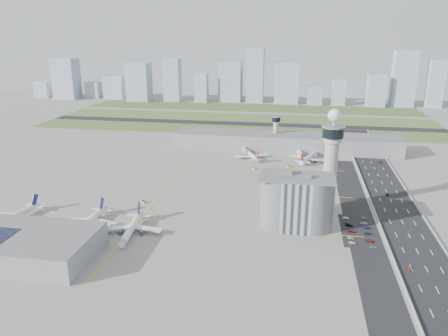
% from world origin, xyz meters
% --- Properties ---
extents(ground, '(1000.00, 1000.00, 0.00)m').
position_xyz_m(ground, '(0.00, 0.00, 0.00)').
color(ground, gray).
extents(grass_strip_0, '(480.00, 50.00, 0.08)m').
position_xyz_m(grass_strip_0, '(-20.00, 225.00, 0.04)').
color(grass_strip_0, '#576D33').
rests_on(grass_strip_0, ground).
extents(grass_strip_1, '(480.00, 60.00, 0.08)m').
position_xyz_m(grass_strip_1, '(-20.00, 300.00, 0.04)').
color(grass_strip_1, '#536E34').
rests_on(grass_strip_1, ground).
extents(grass_strip_2, '(480.00, 70.00, 0.08)m').
position_xyz_m(grass_strip_2, '(-20.00, 380.00, 0.04)').
color(grass_strip_2, '#49632E').
rests_on(grass_strip_2, ground).
extents(runway, '(480.00, 22.00, 0.10)m').
position_xyz_m(runway, '(-20.00, 262.00, 0.06)').
color(runway, black).
rests_on(runway, ground).
extents(highway, '(28.00, 500.00, 0.10)m').
position_xyz_m(highway, '(115.00, 0.00, 0.05)').
color(highway, black).
rests_on(highway, ground).
extents(barrier_left, '(0.60, 500.00, 1.20)m').
position_xyz_m(barrier_left, '(101.00, 0.00, 0.60)').
color(barrier_left, '#9E9E99').
rests_on(barrier_left, ground).
extents(barrier_right, '(0.60, 500.00, 1.20)m').
position_xyz_m(barrier_right, '(129.00, 0.00, 0.60)').
color(barrier_right, '#9E9E99').
rests_on(barrier_right, ground).
extents(landside_road, '(18.00, 260.00, 0.08)m').
position_xyz_m(landside_road, '(90.00, -10.00, 0.04)').
color(landside_road, black).
rests_on(landside_road, ground).
extents(parking_lot, '(20.00, 44.00, 0.10)m').
position_xyz_m(parking_lot, '(88.00, -22.00, 0.05)').
color(parking_lot, black).
rests_on(parking_lot, ground).
extents(taxiway_line_h_0, '(260.00, 0.60, 0.01)m').
position_xyz_m(taxiway_line_h_0, '(-40.00, -30.00, 0.01)').
color(taxiway_line_h_0, yellow).
rests_on(taxiway_line_h_0, ground).
extents(taxiway_line_h_1, '(260.00, 0.60, 0.01)m').
position_xyz_m(taxiway_line_h_1, '(-40.00, 30.00, 0.01)').
color(taxiway_line_h_1, yellow).
rests_on(taxiway_line_h_1, ground).
extents(taxiway_line_h_2, '(260.00, 0.60, 0.01)m').
position_xyz_m(taxiway_line_h_2, '(-40.00, 90.00, 0.01)').
color(taxiway_line_h_2, yellow).
rests_on(taxiway_line_h_2, ground).
extents(taxiway_line_v, '(0.60, 260.00, 0.01)m').
position_xyz_m(taxiway_line_v, '(-40.00, 30.00, 0.01)').
color(taxiway_line_v, yellow).
rests_on(taxiway_line_v, ground).
extents(control_tower, '(14.00, 14.00, 64.50)m').
position_xyz_m(control_tower, '(72.00, 8.00, 35.04)').
color(control_tower, '#ADAAA5').
rests_on(control_tower, ground).
extents(secondary_tower, '(8.60, 8.60, 31.90)m').
position_xyz_m(secondary_tower, '(30.00, 150.00, 18.80)').
color(secondary_tower, '#ADAAA5').
rests_on(secondary_tower, ground).
extents(admin_building, '(42.00, 24.00, 33.50)m').
position_xyz_m(admin_building, '(51.99, -22.00, 15.30)').
color(admin_building, '#B2B2B7').
rests_on(admin_building, ground).
extents(terminal_pier, '(210.00, 32.00, 15.80)m').
position_xyz_m(terminal_pier, '(40.00, 148.00, 7.90)').
color(terminal_pier, gray).
rests_on(terminal_pier, ground).
extents(near_terminal, '(84.00, 42.00, 13.00)m').
position_xyz_m(near_terminal, '(-88.07, -82.02, 6.43)').
color(near_terminal, gray).
rests_on(near_terminal, ground).
extents(airplane_near_a, '(40.07, 44.66, 10.91)m').
position_xyz_m(airplane_near_a, '(-113.65, -43.57, 5.45)').
color(airplane_near_a, white).
rests_on(airplane_near_a, ground).
extents(airplane_near_b, '(33.11, 38.95, 10.90)m').
position_xyz_m(airplane_near_b, '(-66.11, -42.41, 5.45)').
color(airplane_near_b, white).
rests_on(airplane_near_b, ground).
extents(airplane_near_c, '(39.58, 45.07, 11.60)m').
position_xyz_m(airplane_near_c, '(-38.33, -47.97, 5.80)').
color(airplane_near_c, white).
rests_on(airplane_near_c, ground).
extents(airplane_far_a, '(43.50, 46.41, 10.36)m').
position_xyz_m(airplane_far_a, '(10.69, 115.01, 5.18)').
color(airplane_far_a, white).
rests_on(airplane_far_a, ground).
extents(airplane_far_b, '(46.36, 50.03, 11.39)m').
position_xyz_m(airplane_far_b, '(61.63, 114.87, 5.70)').
color(airplane_far_b, white).
rests_on(airplane_far_b, ground).
extents(jet_bridge_near_1, '(5.39, 14.31, 5.70)m').
position_xyz_m(jet_bridge_near_1, '(-83.00, -61.00, 2.85)').
color(jet_bridge_near_1, silver).
rests_on(jet_bridge_near_1, ground).
extents(jet_bridge_near_2, '(5.39, 14.31, 5.70)m').
position_xyz_m(jet_bridge_near_2, '(-53.00, -61.00, 2.85)').
color(jet_bridge_near_2, silver).
rests_on(jet_bridge_near_2, ground).
extents(jet_bridge_far_0, '(5.39, 14.31, 5.70)m').
position_xyz_m(jet_bridge_far_0, '(2.00, 132.00, 2.85)').
color(jet_bridge_far_0, silver).
rests_on(jet_bridge_far_0, ground).
extents(jet_bridge_far_1, '(5.39, 14.31, 5.70)m').
position_xyz_m(jet_bridge_far_1, '(52.00, 132.00, 2.85)').
color(jet_bridge_far_1, silver).
rests_on(jet_bridge_far_1, ground).
extents(tug_0, '(4.19, 3.88, 2.00)m').
position_xyz_m(tug_0, '(-107.07, -45.54, 1.00)').
color(tug_0, '#DCC304').
rests_on(tug_0, ground).
extents(tug_1, '(3.61, 4.02, 1.93)m').
position_xyz_m(tug_1, '(-66.96, -18.47, 0.97)').
color(tug_1, orange).
rests_on(tug_1, ground).
extents(tug_2, '(3.97, 4.27, 2.05)m').
position_xyz_m(tug_2, '(-68.24, -32.05, 1.02)').
color(tug_2, '#D5B008').
rests_on(tug_2, ground).
extents(tug_3, '(2.64, 3.48, 1.86)m').
position_xyz_m(tug_3, '(-47.48, -3.17, 0.93)').
color(tug_3, yellow).
rests_on(tug_3, ground).
extents(tug_4, '(2.88, 3.56, 1.81)m').
position_xyz_m(tug_4, '(17.12, 81.33, 0.90)').
color(tug_4, yellow).
rests_on(tug_4, ground).
extents(tug_5, '(3.62, 3.04, 1.79)m').
position_xyz_m(tug_5, '(45.27, 93.37, 0.89)').
color(tug_5, yellow).
rests_on(tug_5, ground).
extents(car_lot_0, '(3.66, 1.48, 1.25)m').
position_xyz_m(car_lot_0, '(82.66, -39.06, 0.62)').
color(car_lot_0, white).
rests_on(car_lot_0, ground).
extents(car_lot_1, '(3.44, 1.22, 1.13)m').
position_xyz_m(car_lot_1, '(82.58, -33.36, 0.56)').
color(car_lot_1, slate).
rests_on(car_lot_1, ground).
extents(car_lot_2, '(4.29, 2.06, 1.18)m').
position_xyz_m(car_lot_2, '(83.67, -24.84, 0.59)').
color(car_lot_2, maroon).
rests_on(car_lot_2, ground).
extents(car_lot_3, '(4.67, 2.20, 1.32)m').
position_xyz_m(car_lot_3, '(83.23, -16.66, 0.66)').
color(car_lot_3, black).
rests_on(car_lot_3, ground).
extents(car_lot_4, '(3.56, 1.79, 1.16)m').
position_xyz_m(car_lot_4, '(81.92, -12.98, 0.58)').
color(car_lot_4, '#284F7C').
rests_on(car_lot_4, ground).
extents(car_lot_5, '(3.55, 1.24, 1.17)m').
position_xyz_m(car_lot_5, '(82.15, -6.39, 0.58)').
color(car_lot_5, silver).
rests_on(car_lot_5, ground).
extents(car_lot_6, '(4.21, 2.23, 1.13)m').
position_xyz_m(car_lot_6, '(93.09, -42.25, 0.56)').
color(car_lot_6, gray).
rests_on(car_lot_6, ground).
extents(car_lot_7, '(4.43, 2.17, 1.24)m').
position_xyz_m(car_lot_7, '(92.29, -35.40, 0.62)').
color(car_lot_7, maroon).
rests_on(car_lot_7, ground).
extents(car_lot_8, '(3.89, 1.77, 1.29)m').
position_xyz_m(car_lot_8, '(92.47, -25.99, 0.65)').
color(car_lot_8, black).
rests_on(car_lot_8, ground).
extents(car_lot_9, '(3.87, 1.69, 1.24)m').
position_xyz_m(car_lot_9, '(92.93, -18.74, 0.62)').
color(car_lot_9, '#0D0B49').
rests_on(car_lot_9, ground).
extents(car_lot_10, '(4.74, 2.65, 1.25)m').
position_xyz_m(car_lot_10, '(92.15, -12.62, 0.63)').
color(car_lot_10, beige).
rests_on(car_lot_10, ground).
extents(car_lot_11, '(4.42, 2.33, 1.22)m').
position_xyz_m(car_lot_11, '(93.52, -4.72, 0.61)').
color(car_lot_11, '#8F959B').
rests_on(car_lot_11, ground).
extents(car_hw_0, '(1.37, 3.37, 1.15)m').
position_xyz_m(car_hw_0, '(106.91, -61.13, 0.57)').
color(car_hw_0, '#B43F18').
rests_on(car_hw_0, ground).
extents(car_hw_1, '(1.82, 4.12, 1.32)m').
position_xyz_m(car_hw_1, '(114.19, 39.14, 0.66)').
color(car_hw_1, black).
rests_on(car_hw_1, ground).
extents(car_hw_2, '(2.58, 4.78, 1.27)m').
position_xyz_m(car_hw_2, '(121.95, 118.33, 0.64)').
color(car_hw_2, navy).
rests_on(car_hw_2, ground).
extents(car_hw_4, '(1.78, 3.57, 1.17)m').
position_xyz_m(car_hw_4, '(108.47, 180.67, 0.58)').
color(car_hw_4, gray).
rests_on(car_hw_4, ground).
extents(skyline_bldg_0, '(24.05, 19.24, 26.50)m').
position_xyz_m(skyline_bldg_0, '(-377.77, 421.70, 13.25)').
color(skyline_bldg_0, '#9EADC1').
rests_on(skyline_bldg_0, ground).
extents(skyline_bldg_1, '(37.63, 30.10, 65.60)m').
position_xyz_m(skyline_bldg_1, '(-331.22, 417.61, 32.80)').
color(skyline_bldg_1, '#9EADC1').
rests_on(skyline_bldg_1, ground).
extents(skyline_bldg_2, '(22.81, 18.25, 26.79)m').
position_xyz_m(skyline_bldg_2, '(-291.25, 430.16, 13.39)').
color(skyline_bldg_2, '#9EADC1').
rests_on(skyline_bldg_2, ground).
extents(skyline_bldg_3, '(32.30, 25.84, 36.93)m').
position_xyz_m(skyline_bldg_3, '(-252.58, 431.35, 18.47)').
color(skyline_bldg_3, '#9EADC1').
rests_on(skyline_bldg_3, ground).
extents(skyline_bldg_4, '(35.81, 28.65, 60.36)m').
position_xyz_m(skyline_bldg_4, '(-204.47, 415.19, 30.18)').
color(skyline_bldg_4, '#9EADC1').
rests_on(skyline_bldg_4, ground).
extents(skyline_bldg_5, '(25.49, 20.39, 66.89)m').
position_xyz_m(skyline_bldg_5, '(-150.11, 419.66, 33.44)').
color(skyline_bldg_5, '#9EADC1').
rests_on(skyline_bldg_5, ground).
extents(skyline_bldg_6, '(20.04, 16.03, 45.20)m').
position_xyz_m(skyline_bldg_6, '(-102.68, 417.90, 22.60)').
color(skyline_bldg_6, '#9EADC1').
rests_on(skyline_bldg_6, ground).
extents(skyline_bldg_7, '(35.76, 28.61, 61.22)m').
position_xyz_m(skyline_bldg_7, '(-59.44, 436.89, 30.61)').
color(skyline_bldg_7, '#9EADC1').
rests_on(skyline_bldg_7, ground).
extents(skyline_bldg_8, '(26.33, 21.06, 83.39)m').
position_xyz_m(skyline_bldg_8, '(-19.42, 431.56, 41.69)').
color(skyline_bldg_8, '#9EADC1').
rests_on(skyline_bldg_8, ground).
extents(skyline_bldg_9, '(36.96, 29.57, 62.11)m').
position_xyz_m(skyline_bldg_9, '(30.27, 432.32, 31.06)').
color(skyline_bldg_9, '#9EADC1').
rests_on(skyline_bldg_9, ground).
extents(skyline_bldg_10, '(23.01, 18.41, 27.75)m').
position_xyz_m(skyline_bldg_10, '(73.27, 423.68, 13.87)').
color(skyline_bldg_10, '#9EADC1').
rests_on(skyline_bldg_10, ground).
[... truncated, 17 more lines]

